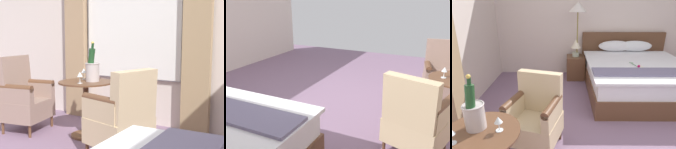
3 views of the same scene
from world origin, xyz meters
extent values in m
cube|color=silver|center=(-2.83, 0.00, 1.46)|extent=(0.12, 6.65, 2.91)
cube|color=white|center=(-2.75, 0.00, 1.51)|extent=(0.02, 1.54, 1.73)
cube|color=white|center=(-2.72, 0.00, 1.51)|extent=(0.02, 1.47, 1.70)
cube|color=tan|center=(-2.67, 0.95, 1.39)|extent=(0.10, 0.36, 2.78)
cube|color=tan|center=(-2.67, -0.95, 1.39)|extent=(0.10, 0.36, 2.78)
cylinder|color=brown|center=(-1.86, -0.20, 0.01)|extent=(0.38, 0.38, 0.03)
cylinder|color=brown|center=(-1.86, -0.20, 0.34)|extent=(0.07, 0.07, 0.68)
cylinder|color=brown|center=(-1.86, -0.20, 0.69)|extent=(0.68, 0.68, 0.02)
cylinder|color=#BBB0AF|center=(-1.91, -0.13, 0.81)|extent=(0.17, 0.17, 0.22)
torus|color=#BBB0AF|center=(-1.91, -0.13, 0.93)|extent=(0.18, 0.18, 0.02)
cylinder|color=white|center=(-1.91, -0.13, 0.91)|extent=(0.15, 0.15, 0.03)
cylinder|color=#1E4723|center=(-1.91, -0.15, 0.97)|extent=(0.09, 0.12, 0.30)
cylinder|color=#193D1E|center=(-1.91, -0.12, 1.15)|extent=(0.03, 0.04, 0.08)
sphere|color=gold|center=(-1.91, -0.12, 1.18)|extent=(0.04, 0.04, 0.04)
cylinder|color=white|center=(-2.01, -0.33, 0.71)|extent=(0.06, 0.06, 0.01)
cylinder|color=white|center=(-2.01, -0.33, 0.75)|extent=(0.01, 0.01, 0.08)
cone|color=white|center=(-2.01, -0.33, 0.82)|extent=(0.07, 0.07, 0.06)
cylinder|color=white|center=(-1.70, -0.17, 0.71)|extent=(0.06, 0.06, 0.01)
cylinder|color=white|center=(-1.70, -0.17, 0.75)|extent=(0.01, 0.01, 0.07)
cone|color=white|center=(-1.70, -0.17, 0.81)|extent=(0.07, 0.07, 0.06)
cylinder|color=brown|center=(-1.81, 0.33, 0.07)|extent=(0.04, 0.04, 0.15)
cylinder|color=brown|center=(-1.33, 0.19, 0.07)|extent=(0.04, 0.04, 0.15)
cylinder|color=brown|center=(-1.69, 0.76, 0.07)|extent=(0.04, 0.04, 0.15)
cube|color=#CEB48B|center=(-1.51, 0.47, 0.28)|extent=(0.71, 0.67, 0.27)
cube|color=#CEB48B|center=(-1.45, 0.68, 0.68)|extent=(0.57, 0.29, 0.51)
cube|color=#CEB48B|center=(-1.75, 0.52, 0.53)|extent=(0.22, 0.49, 0.22)
cylinder|color=brown|center=(-1.75, 0.52, 0.64)|extent=(0.22, 0.49, 0.09)
cube|color=#CEB48B|center=(-1.28, 0.39, 0.53)|extent=(0.22, 0.49, 0.22)
cylinder|color=brown|center=(-1.28, 0.39, 0.64)|extent=(0.22, 0.49, 0.09)
cylinder|color=brown|center=(-1.46, -0.78, 0.08)|extent=(0.04, 0.04, 0.16)
cylinder|color=brown|center=(-1.97, -0.87, 0.08)|extent=(0.04, 0.04, 0.16)
cylinder|color=brown|center=(-1.39, -1.18, 0.08)|extent=(0.04, 0.04, 0.16)
cylinder|color=brown|center=(-1.90, -1.27, 0.08)|extent=(0.04, 0.04, 0.16)
cube|color=gray|center=(-1.68, -1.02, 0.29)|extent=(0.68, 0.59, 0.26)
cube|color=gray|center=(-1.64, -1.22, 0.71)|extent=(0.59, 0.27, 0.59)
cube|color=gray|center=(-1.44, -0.96, 0.52)|extent=(0.17, 0.46, 0.20)
cylinder|color=brown|center=(-1.44, -0.96, 0.61)|extent=(0.17, 0.46, 0.09)
cube|color=gray|center=(-1.93, -1.05, 0.52)|extent=(0.17, 0.46, 0.20)
cylinder|color=brown|center=(-1.93, -1.05, 0.61)|extent=(0.17, 0.46, 0.09)
camera|label=1|loc=(1.28, 2.02, 1.27)|focal=50.00mm
camera|label=2|loc=(-1.77, 2.99, 1.69)|focal=40.00mm
camera|label=3|loc=(-1.14, -1.59, 1.75)|focal=32.00mm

